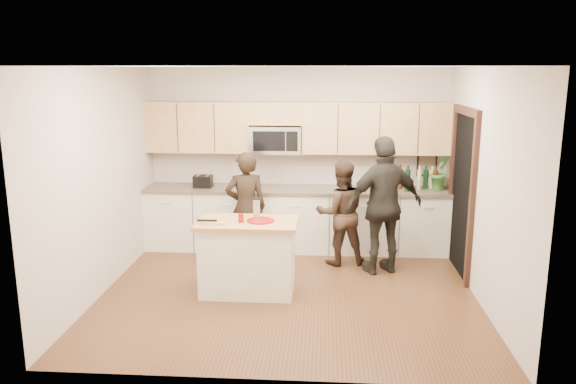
# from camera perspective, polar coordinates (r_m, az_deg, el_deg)

# --- Properties ---
(floor) EXTENTS (4.50, 4.50, 0.00)m
(floor) POSITION_cam_1_polar(r_m,az_deg,el_deg) (6.99, 0.05, -10.09)
(floor) COLOR #56351D
(floor) RESTS_ON ground
(room_shell) EXTENTS (4.52, 4.02, 2.71)m
(room_shell) POSITION_cam_1_polar(r_m,az_deg,el_deg) (6.53, 0.05, 4.08)
(room_shell) COLOR #BBAEA0
(room_shell) RESTS_ON ground
(back_cabinetry) EXTENTS (4.50, 0.66, 0.94)m
(back_cabinetry) POSITION_cam_1_polar(r_m,az_deg,el_deg) (8.44, 0.82, -2.72)
(back_cabinetry) COLOR white
(back_cabinetry) RESTS_ON ground
(upper_cabinetry) EXTENTS (4.50, 0.33, 0.75)m
(upper_cabinetry) POSITION_cam_1_polar(r_m,az_deg,el_deg) (8.33, 1.14, 6.68)
(upper_cabinetry) COLOR tan
(upper_cabinetry) RESTS_ON ground
(microwave) EXTENTS (0.76, 0.41, 0.40)m
(microwave) POSITION_cam_1_polar(r_m,az_deg,el_deg) (8.34, -1.25, 5.35)
(microwave) COLOR silver
(microwave) RESTS_ON ground
(doorway) EXTENTS (0.06, 1.25, 2.20)m
(doorway) POSITION_cam_1_polar(r_m,az_deg,el_deg) (7.71, 17.29, 0.49)
(doorway) COLOR black
(doorway) RESTS_ON ground
(framed_picture) EXTENTS (0.30, 0.03, 0.38)m
(framed_picture) POSITION_cam_1_polar(r_m,az_deg,el_deg) (8.68, 13.93, 2.80)
(framed_picture) COLOR black
(framed_picture) RESTS_ON ground
(dish_towel) EXTENTS (0.34, 0.60, 0.48)m
(dish_towel) POSITION_cam_1_polar(r_m,az_deg,el_deg) (8.28, -5.82, -0.73)
(dish_towel) COLOR white
(dish_towel) RESTS_ON ground
(island) EXTENTS (1.20, 0.71, 0.90)m
(island) POSITION_cam_1_polar(r_m,az_deg,el_deg) (6.85, -4.12, -6.55)
(island) COLOR white
(island) RESTS_ON ground
(red_plate) EXTENTS (0.33, 0.33, 0.02)m
(red_plate) POSITION_cam_1_polar(r_m,az_deg,el_deg) (6.69, -2.80, -2.92)
(red_plate) COLOR maroon
(red_plate) RESTS_ON island
(box_grater) EXTENTS (0.09, 0.06, 0.25)m
(box_grater) POSITION_cam_1_polar(r_m,az_deg,el_deg) (6.75, -3.22, -1.61)
(box_grater) COLOR silver
(box_grater) RESTS_ON red_plate
(drink_glass) EXTENTS (0.07, 0.07, 0.10)m
(drink_glass) POSITION_cam_1_polar(r_m,az_deg,el_deg) (6.65, -4.80, -2.66)
(drink_glass) COLOR maroon
(drink_glass) RESTS_ON island
(cutting_board) EXTENTS (0.26, 0.17, 0.02)m
(cutting_board) POSITION_cam_1_polar(r_m,az_deg,el_deg) (6.66, -7.33, -3.07)
(cutting_board) COLOR #B48B4B
(cutting_board) RESTS_ON island
(tongs) EXTENTS (0.24, 0.03, 0.02)m
(tongs) POSITION_cam_1_polar(r_m,az_deg,el_deg) (6.68, -8.23, -2.88)
(tongs) COLOR black
(tongs) RESTS_ON cutting_board
(knife) EXTENTS (0.20, 0.02, 0.01)m
(knife) POSITION_cam_1_polar(r_m,az_deg,el_deg) (6.54, -7.98, -3.27)
(knife) COLOR silver
(knife) RESTS_ON cutting_board
(toaster) EXTENTS (0.27, 0.21, 0.18)m
(toaster) POSITION_cam_1_polar(r_m,az_deg,el_deg) (8.48, -8.63, 1.08)
(toaster) COLOR black
(toaster) RESTS_ON back_cabinetry
(bottle_cluster) EXTENTS (0.70, 0.32, 0.38)m
(bottle_cluster) POSITION_cam_1_polar(r_m,az_deg,el_deg) (8.42, 12.83, 1.44)
(bottle_cluster) COLOR black
(bottle_cluster) RESTS_ON back_cabinetry
(orchid) EXTENTS (0.37, 0.34, 0.53)m
(orchid) POSITION_cam_1_polar(r_m,az_deg,el_deg) (8.46, 15.21, 1.97)
(orchid) COLOR #3C772F
(orchid) RESTS_ON back_cabinetry
(woman_left) EXTENTS (0.65, 0.51, 1.57)m
(woman_left) POSITION_cam_1_polar(r_m,az_deg,el_deg) (7.84, -4.30, -1.58)
(woman_left) COLOR black
(woman_left) RESTS_ON ground
(woman_center) EXTENTS (0.80, 0.67, 1.46)m
(woman_center) POSITION_cam_1_polar(r_m,az_deg,el_deg) (7.77, 5.38, -2.15)
(woman_center) COLOR #312218
(woman_center) RESTS_ON ground
(woman_right) EXTENTS (1.16, 0.80, 1.84)m
(woman_right) POSITION_cam_1_polar(r_m,az_deg,el_deg) (7.47, 9.75, -1.37)
(woman_right) COLOR black
(woman_right) RESTS_ON ground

